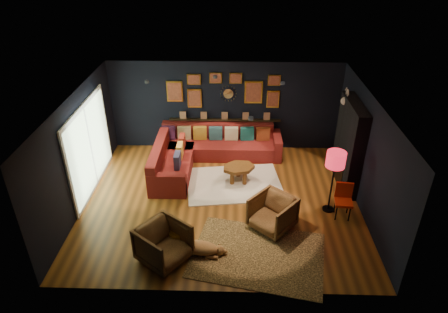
{
  "coord_description": "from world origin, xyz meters",
  "views": [
    {
      "loc": [
        0.3,
        -7.78,
        5.74
      ],
      "look_at": [
        0.05,
        0.3,
        1.07
      ],
      "focal_mm": 32.0,
      "sensor_mm": 36.0,
      "label": 1
    }
  ],
  "objects_px": {
    "armchair_left": "(164,242)",
    "floor_lamp": "(335,162)",
    "orange_chair": "(344,197)",
    "coffee_table": "(239,169)",
    "armchair_right": "(272,212)",
    "sectional": "(202,152)",
    "pouf": "(175,164)",
    "gold_stool": "(177,239)",
    "dog": "(199,246)"
  },
  "relations": [
    {
      "from": "armchair_left",
      "to": "floor_lamp",
      "type": "relative_size",
      "value": 0.58
    },
    {
      "from": "pouf",
      "to": "dog",
      "type": "bearing_deg",
      "value": -73.87
    },
    {
      "from": "armchair_right",
      "to": "gold_stool",
      "type": "xyz_separation_m",
      "value": [
        -1.99,
        -0.68,
        -0.22
      ]
    },
    {
      "from": "sectional",
      "to": "gold_stool",
      "type": "relative_size",
      "value": 8.57
    },
    {
      "from": "pouf",
      "to": "armchair_left",
      "type": "relative_size",
      "value": 0.52
    },
    {
      "from": "armchair_left",
      "to": "floor_lamp",
      "type": "bearing_deg",
      "value": -27.07
    },
    {
      "from": "sectional",
      "to": "coffee_table",
      "type": "relative_size",
      "value": 3.42
    },
    {
      "from": "sectional",
      "to": "armchair_left",
      "type": "distance_m",
      "value": 3.81
    },
    {
      "from": "armchair_left",
      "to": "gold_stool",
      "type": "bearing_deg",
      "value": 8.88
    },
    {
      "from": "armchair_left",
      "to": "sectional",
      "type": "bearing_deg",
      "value": 30.6
    },
    {
      "from": "coffee_table",
      "to": "pouf",
      "type": "bearing_deg",
      "value": 163.77
    },
    {
      "from": "armchair_left",
      "to": "orange_chair",
      "type": "xyz_separation_m",
      "value": [
        3.81,
        1.54,
        0.04
      ]
    },
    {
      "from": "coffee_table",
      "to": "armchair_right",
      "type": "distance_m",
      "value": 1.94
    },
    {
      "from": "sectional",
      "to": "floor_lamp",
      "type": "bearing_deg",
      "value": -33.59
    },
    {
      "from": "coffee_table",
      "to": "gold_stool",
      "type": "height_order",
      "value": "coffee_table"
    },
    {
      "from": "sectional",
      "to": "pouf",
      "type": "xyz_separation_m",
      "value": [
        -0.69,
        -0.44,
        -0.14
      ]
    },
    {
      "from": "sectional",
      "to": "floor_lamp",
      "type": "height_order",
      "value": "floor_lamp"
    },
    {
      "from": "armchair_right",
      "to": "gold_stool",
      "type": "bearing_deg",
      "value": -120.26
    },
    {
      "from": "floor_lamp",
      "to": "dog",
      "type": "distance_m",
      "value": 3.44
    },
    {
      "from": "coffee_table",
      "to": "sectional",
      "type": "bearing_deg",
      "value": 137.44
    },
    {
      "from": "sectional",
      "to": "floor_lamp",
      "type": "relative_size",
      "value": 2.21
    },
    {
      "from": "armchair_right",
      "to": "orange_chair",
      "type": "distance_m",
      "value": 1.7
    },
    {
      "from": "armchair_left",
      "to": "armchair_right",
      "type": "distance_m",
      "value": 2.42
    },
    {
      "from": "sectional",
      "to": "floor_lamp",
      "type": "xyz_separation_m",
      "value": [
        3.11,
        -2.07,
        0.97
      ]
    },
    {
      "from": "sectional",
      "to": "pouf",
      "type": "relative_size",
      "value": 7.35
    },
    {
      "from": "coffee_table",
      "to": "armchair_left",
      "type": "distance_m",
      "value": 3.2
    },
    {
      "from": "armchair_left",
      "to": "dog",
      "type": "relative_size",
      "value": 0.79
    },
    {
      "from": "orange_chair",
      "to": "floor_lamp",
      "type": "relative_size",
      "value": 0.53
    },
    {
      "from": "pouf",
      "to": "armchair_right",
      "type": "xyz_separation_m",
      "value": [
        2.43,
        -2.3,
        0.24
      ]
    },
    {
      "from": "armchair_right",
      "to": "dog",
      "type": "relative_size",
      "value": 0.76
    },
    {
      "from": "coffee_table",
      "to": "armchair_right",
      "type": "relative_size",
      "value": 1.18
    },
    {
      "from": "coffee_table",
      "to": "dog",
      "type": "xyz_separation_m",
      "value": [
        -0.8,
        -2.65,
        -0.18
      ]
    },
    {
      "from": "armchair_right",
      "to": "orange_chair",
      "type": "bearing_deg",
      "value": 57.96
    },
    {
      "from": "coffee_table",
      "to": "orange_chair",
      "type": "bearing_deg",
      "value": -29.02
    },
    {
      "from": "sectional",
      "to": "gold_stool",
      "type": "distance_m",
      "value": 3.42
    },
    {
      "from": "pouf",
      "to": "orange_chair",
      "type": "xyz_separation_m",
      "value": [
        4.06,
        -1.8,
        0.29
      ]
    },
    {
      "from": "gold_stool",
      "to": "dog",
      "type": "bearing_deg",
      "value": -20.34
    },
    {
      "from": "armchair_left",
      "to": "coffee_table",
      "type": "bearing_deg",
      "value": 10.06
    },
    {
      "from": "armchair_right",
      "to": "gold_stool",
      "type": "relative_size",
      "value": 2.13
    },
    {
      "from": "sectional",
      "to": "coffee_table",
      "type": "bearing_deg",
      "value": -42.56
    },
    {
      "from": "coffee_table",
      "to": "dog",
      "type": "bearing_deg",
      "value": -106.75
    },
    {
      "from": "gold_stool",
      "to": "armchair_left",
      "type": "bearing_deg",
      "value": -118.3
    },
    {
      "from": "dog",
      "to": "gold_stool",
      "type": "bearing_deg",
      "value": 168.43
    },
    {
      "from": "dog",
      "to": "orange_chair",
      "type": "bearing_deg",
      "value": 31.89
    },
    {
      "from": "armchair_left",
      "to": "orange_chair",
      "type": "relative_size",
      "value": 1.09
    },
    {
      "from": "pouf",
      "to": "orange_chair",
      "type": "distance_m",
      "value": 4.45
    },
    {
      "from": "pouf",
      "to": "coffee_table",
      "type": "bearing_deg",
      "value": -16.23
    },
    {
      "from": "floor_lamp",
      "to": "sectional",
      "type": "bearing_deg",
      "value": 146.41
    },
    {
      "from": "sectional",
      "to": "orange_chair",
      "type": "height_order",
      "value": "sectional"
    },
    {
      "from": "pouf",
      "to": "gold_stool",
      "type": "xyz_separation_m",
      "value": [
        0.45,
        -2.97,
        0.01
      ]
    }
  ]
}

